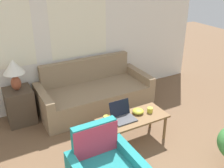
{
  "coord_description": "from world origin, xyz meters",
  "views": [
    {
      "loc": [
        -1.15,
        -0.83,
        2.56
      ],
      "look_at": [
        0.68,
        2.51,
        0.75
      ],
      "focal_mm": 42.0,
      "sensor_mm": 36.0,
      "label": 1
    }
  ],
  "objects": [
    {
      "name": "snack_bowl",
      "position": [
        0.85,
        1.98,
        0.47
      ],
      "size": [
        0.18,
        0.18,
        0.07
      ],
      "color": "gold",
      "rests_on": "coffee_table"
    },
    {
      "name": "cup_white",
      "position": [
        0.32,
        2.01,
        0.49
      ],
      "size": [
        0.09,
        0.09,
        0.09
      ],
      "color": "gold",
      "rests_on": "coffee_table"
    },
    {
      "name": "cup_yellow",
      "position": [
        0.28,
        1.9,
        0.49
      ],
      "size": [
        0.09,
        0.09,
        0.11
      ],
      "color": "teal",
      "rests_on": "coffee_table"
    },
    {
      "name": "laptop",
      "position": [
        0.56,
        1.97,
        0.5
      ],
      "size": [
        0.33,
        0.3,
        0.25
      ],
      "color": "#47474C",
      "rests_on": "coffee_table"
    },
    {
      "name": "cup_navy",
      "position": [
        1.02,
        1.91,
        0.48
      ],
      "size": [
        0.08,
        0.08,
        0.08
      ],
      "color": "gold",
      "rests_on": "coffee_table"
    },
    {
      "name": "table_lamp",
      "position": [
        -0.67,
        3.33,
        0.97
      ],
      "size": [
        0.34,
        0.34,
        0.53
      ],
      "color": "brown",
      "rests_on": "side_table"
    },
    {
      "name": "coffee_table",
      "position": [
        0.71,
        1.92,
        0.39
      ],
      "size": [
        1.06,
        0.47,
        0.44
      ],
      "color": "brown",
      "rests_on": "ground_plane"
    },
    {
      "name": "side_table",
      "position": [
        -0.67,
        3.33,
        0.31
      ],
      "size": [
        0.45,
        0.45,
        0.62
      ],
      "color": "#4C3D2D",
      "rests_on": "ground_plane"
    },
    {
      "name": "couch",
      "position": [
        0.66,
        3.18,
        0.26
      ],
      "size": [
        2.07,
        0.92,
        0.87
      ],
      "color": "#937A5B",
      "rests_on": "ground_plane"
    },
    {
      "name": "wall_back",
      "position": [
        -0.0,
        3.65,
        1.31
      ],
      "size": [
        6.53,
        0.06,
        2.6
      ],
      "color": "white",
      "rests_on": "ground_plane"
    }
  ]
}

